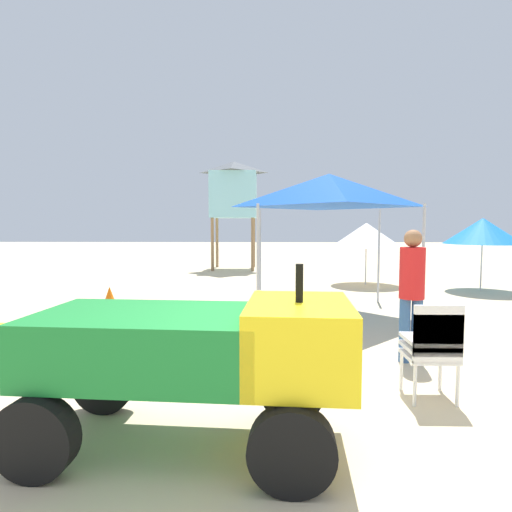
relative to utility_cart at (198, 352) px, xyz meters
The scene contains 11 objects.
ground 1.14m from the utility_cart, ahead, with size 80.00×80.00×0.00m, color beige.
utility_cart is the anchor object (origin of this frame).
stacked_plastic_chairs 2.42m from the utility_cart, 22.35° to the left, with size 0.48×0.48×1.02m.
surfboard_pile 4.19m from the utility_cart, 136.62° to the left, with size 2.49×0.77×0.32m.
lifeguard_near_center 3.28m from the utility_cart, 41.74° to the left, with size 0.32×0.32×1.74m.
popup_canopy 5.72m from the utility_cart, 70.86° to the left, with size 2.81×2.81×2.81m.
lifeguard_tower 14.03m from the utility_cart, 93.08° to the left, with size 1.98×1.98×4.33m.
beach_umbrella_left 10.05m from the utility_cart, 69.30° to the left, with size 2.05×2.05×1.86m.
beach_umbrella_mid 10.50m from the utility_cart, 52.23° to the left, with size 2.01×2.01×1.99m.
traffic_cone_near 5.92m from the utility_cart, 117.01° to the left, with size 0.37×0.37×0.53m, color orange.
cooler_box 2.44m from the utility_cart, 62.09° to the left, with size 0.54×0.37×0.41m, color white.
Camera 1 is at (-0.28, -3.33, 1.80)m, focal length 29.72 mm.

